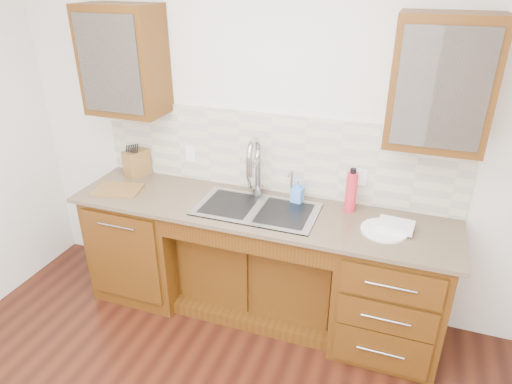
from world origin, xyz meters
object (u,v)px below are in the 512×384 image
(plate, at_px, (384,230))
(cutting_board, at_px, (118,190))
(knife_block, at_px, (137,163))
(soap_bottle, at_px, (298,192))
(water_bottle, at_px, (351,192))

(plate, height_order, cutting_board, plate)
(plate, distance_m, knife_block, 1.97)
(soap_bottle, distance_m, plate, 0.66)
(water_bottle, distance_m, plate, 0.35)
(water_bottle, bearing_deg, cutting_board, -170.98)
(soap_bottle, distance_m, knife_block, 1.33)
(water_bottle, height_order, knife_block, water_bottle)
(soap_bottle, relative_size, cutting_board, 0.51)
(water_bottle, relative_size, cutting_board, 0.83)
(soap_bottle, height_order, cutting_board, soap_bottle)
(plate, bearing_deg, knife_block, 173.13)
(water_bottle, distance_m, cutting_board, 1.71)
(cutting_board, bearing_deg, knife_block, 92.56)
(knife_block, xyz_separation_m, cutting_board, (0.01, -0.30, -0.10))
(water_bottle, bearing_deg, soap_bottle, -179.43)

